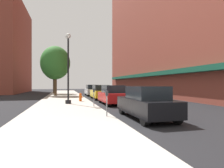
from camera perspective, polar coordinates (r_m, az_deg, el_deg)
name	(u,v)px	position (r m, az deg, el deg)	size (l,w,h in m)	color
ground_plane	(98,98)	(23.31, -4.30, -4.34)	(90.00, 90.00, 0.00)	black
sidewalk_slab	(65,98)	(23.94, -14.21, -4.08)	(4.80, 50.00, 0.12)	#A8A399
building_right_brick	(162,2)	(33.45, 14.89, 22.95)	(6.80, 40.00, 29.66)	brown
building_far_background	(8,48)	(43.89, -29.02, 9.52)	(6.80, 18.00, 18.08)	brown
lamppost	(68,67)	(16.19, -13.19, 5.09)	(0.48, 0.48, 5.90)	black
fire_hydrant	(80,97)	(18.23, -9.59, -3.92)	(0.33, 0.26, 0.79)	#E05614
parking_meter_near	(94,95)	(13.80, -5.54, -3.40)	(0.14, 0.09, 1.31)	slate
parking_meter_far	(107,100)	(9.60, -1.59, -4.90)	(0.14, 0.09, 1.31)	slate
tree_near	(54,67)	(33.70, -17.18, 5.09)	(3.89, 3.89, 6.89)	#422D1E
tree_mid	(55,63)	(27.97, -16.85, 6.17)	(4.12, 4.12, 7.03)	#4C3823
car_black	(146,103)	(9.78, 10.32, -5.64)	(1.80, 4.30, 1.66)	black
car_red	(113,95)	(16.24, 0.15, -3.38)	(1.80, 4.30, 1.66)	black
car_yellow	(100,92)	(21.74, -3.58, -2.52)	(1.80, 4.30, 1.66)	black
car_silver	(92,90)	(28.33, -6.12, -1.93)	(1.80, 4.30, 1.66)	black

